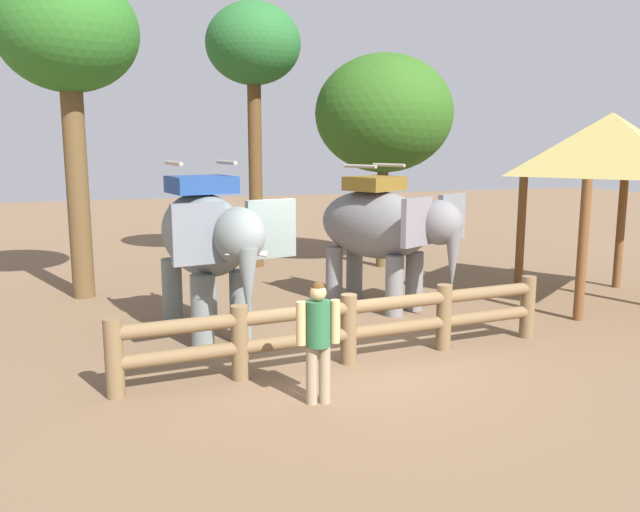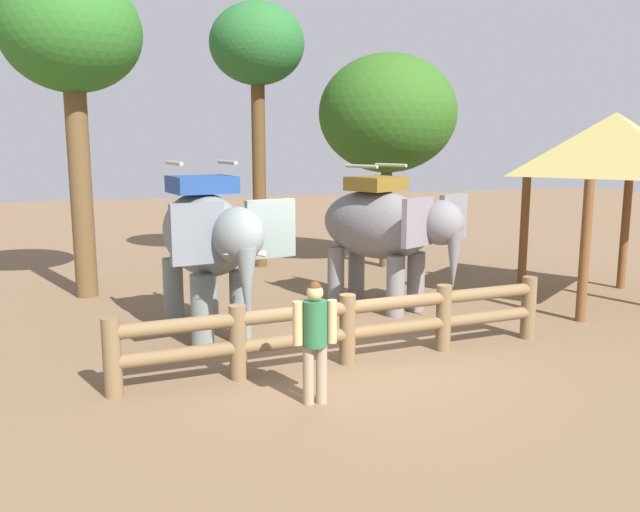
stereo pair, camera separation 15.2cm
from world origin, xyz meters
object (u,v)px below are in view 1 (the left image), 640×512
Objects in this scene: elephant_center at (382,228)px; tree_far_right at (384,114)px; log_fence at (349,324)px; elephant_near_left at (207,239)px; tree_back_center at (68,39)px; tourist_woman_in_black at (318,334)px; thatched_shelter at (611,146)px; tree_far_left at (253,50)px.

tree_far_right reaches higher than elephant_center.
tree_far_right is at bearing 62.62° from log_fence.
tree_back_center reaches higher than elephant_near_left.
elephant_near_left is 0.64× the size of tree_far_right.
elephant_near_left reaches higher than tourist_woman_in_black.
tree_far_right is (-2.68, 5.01, 0.79)m from thatched_shelter.
tree_far_left reaches higher than tree_back_center.
log_fence is 1.03× the size of tree_far_left.
log_fence is 3.55m from elephant_center.
tree_back_center is at bearing -170.92° from tree_far_right.
tourist_woman_in_black is 8.75m from tree_back_center.
tree_back_center is at bearing 159.23° from thatched_shelter.
tree_back_center is 7.62m from tree_far_right.
log_fence is at bearing 54.98° from tourist_woman_in_black.
elephant_near_left is 5.55m from tree_back_center.
thatched_shelter is at bearing -12.70° from elephant_center.
elephant_near_left is at bearing 103.99° from tourist_woman_in_black.
elephant_center is at bearing 57.07° from tourist_woman_in_black.
thatched_shelter is (7.99, -0.17, 1.51)m from elephant_near_left.
tree_far_left is (-5.82, 6.05, 2.36)m from thatched_shelter.
elephant_center is 7.30m from tree_back_center.
tourist_woman_in_black is 0.24× the size of tree_back_center.
tree_back_center is at bearing 153.40° from elephant_center.
log_fence is 7.02m from thatched_shelter.
log_fence is 4.38× the size of tourist_woman_in_black.
thatched_shelter is 0.57× the size of tree_far_left.
thatched_shelter is at bearing -61.86° from tree_far_right.
log_fence is at bearing -121.96° from elephant_center.
tree_far_left is at bearing 81.75° from tourist_woman_in_black.
tourist_woman_in_black is (-2.70, -4.18, -0.68)m from elephant_center.
tree_far_right is (7.41, 1.18, -1.32)m from tree_back_center.
tourist_woman_in_black is 0.29× the size of tree_far_right.
tourist_woman_in_black is 10.40m from tree_far_left.
elephant_near_left is 8.13m from thatched_shelter.
log_fence is at bearing -49.92° from elephant_near_left.
tourist_woman_in_black is at bearing -98.25° from tree_far_left.
tourist_woman_in_black is at bearing -122.93° from elephant_center.
log_fence is at bearing -56.13° from tree_back_center.
tree_back_center is (-2.94, 7.00, 4.36)m from tourist_woman_in_black.
tree_far_left is at bearing 69.74° from elephant_near_left.
thatched_shelter is 0.58× the size of tree_back_center.
tree_far_left is (2.17, 5.88, 3.87)m from elephant_near_left.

